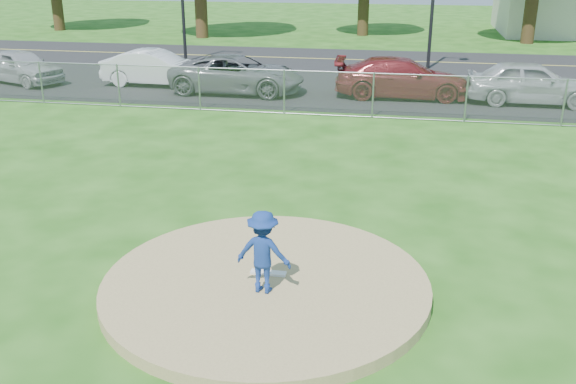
# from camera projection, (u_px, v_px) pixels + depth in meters

# --- Properties ---
(ground) EXTENTS (120.00, 120.00, 0.00)m
(ground) POSITION_uv_depth(u_px,v_px,m) (335.00, 132.00, 19.84)
(ground) COLOR #1C5111
(ground) RESTS_ON ground
(pitchers_mound) EXTENTS (5.40, 5.40, 0.20)m
(pitchers_mound) POSITION_uv_depth(u_px,v_px,m) (266.00, 285.00, 10.61)
(pitchers_mound) COLOR #9E8857
(pitchers_mound) RESTS_ON ground
(pitching_rubber) EXTENTS (0.60, 0.15, 0.04)m
(pitching_rubber) POSITION_uv_depth(u_px,v_px,m) (268.00, 273.00, 10.75)
(pitching_rubber) COLOR white
(pitching_rubber) RESTS_ON pitchers_mound
(chain_link_fence) EXTENTS (40.00, 0.06, 1.50)m
(chain_link_fence) POSITION_uv_depth(u_px,v_px,m) (343.00, 95.00, 21.41)
(chain_link_fence) COLOR gray
(chain_link_fence) RESTS_ON ground
(parking_lot) EXTENTS (50.00, 8.00, 0.01)m
(parking_lot) POSITION_uv_depth(u_px,v_px,m) (354.00, 90.00, 25.81)
(parking_lot) COLOR black
(parking_lot) RESTS_ON ground
(street) EXTENTS (60.00, 7.00, 0.01)m
(street) POSITION_uv_depth(u_px,v_px,m) (367.00, 60.00, 32.70)
(street) COLOR black
(street) RESTS_ON ground
(pitcher) EXTENTS (0.92, 0.58, 1.36)m
(pitcher) POSITION_uv_depth(u_px,v_px,m) (263.00, 252.00, 10.01)
(pitcher) COLOR navy
(pitcher) RESTS_ON pitchers_mound
(traffic_cone) EXTENTS (0.37, 0.37, 0.71)m
(traffic_cone) POSITION_uv_depth(u_px,v_px,m) (224.00, 81.00, 25.54)
(traffic_cone) COLOR #DD3E0B
(traffic_cone) RESTS_ON parking_lot
(parked_car_silver) EXTENTS (4.43, 3.08, 1.40)m
(parked_car_silver) POSITION_uv_depth(u_px,v_px,m) (20.00, 66.00, 26.86)
(parked_car_silver) COLOR #AAAAAE
(parked_car_silver) RESTS_ON parking_lot
(parked_car_white) EXTENTS (4.39, 1.62, 1.44)m
(parked_car_white) POSITION_uv_depth(u_px,v_px,m) (156.00, 68.00, 26.36)
(parked_car_white) COLOR white
(parked_car_white) RESTS_ON parking_lot
(parked_car_gray) EXTENTS (5.24, 2.48, 1.45)m
(parked_car_gray) POSITION_uv_depth(u_px,v_px,m) (237.00, 74.00, 25.00)
(parked_car_gray) COLOR slate
(parked_car_gray) RESTS_ON parking_lot
(parked_car_darkred) EXTENTS (5.15, 2.25, 1.47)m
(parked_car_darkred) POSITION_uv_depth(u_px,v_px,m) (402.00, 78.00, 24.22)
(parked_car_darkred) COLOR maroon
(parked_car_darkred) RESTS_ON parking_lot
(parked_car_pearl) EXTENTS (4.56, 1.85, 1.55)m
(parked_car_pearl) POSITION_uv_depth(u_px,v_px,m) (531.00, 82.00, 23.19)
(parked_car_pearl) COLOR #B3B6B7
(parked_car_pearl) RESTS_ON parking_lot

